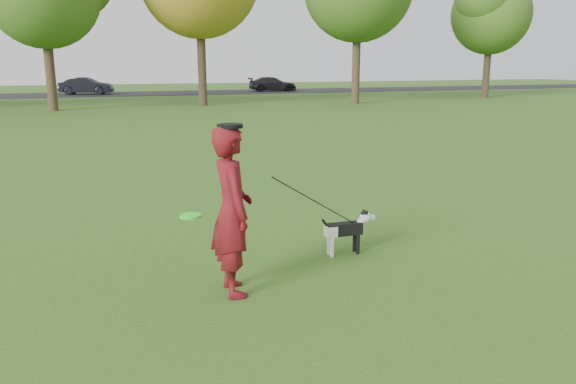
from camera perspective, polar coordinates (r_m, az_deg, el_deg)
name	(u,v)px	position (r m, az deg, el deg)	size (l,w,h in m)	color
ground	(285,270)	(6.95, -0.29, -7.93)	(120.00, 120.00, 0.00)	#285116
road	(120,94)	(46.25, -16.71, 9.52)	(120.00, 7.00, 0.02)	black
man	(232,211)	(6.06, -5.73, -1.95)	(0.68, 0.44, 1.86)	#5E0D15
dog	(348,228)	(7.45, 6.11, -3.61)	(0.78, 0.16, 0.59)	black
car_mid	(86,86)	(46.18, -19.83, 10.10)	(1.36, 3.89, 1.28)	black
car_right	(273,84)	(48.43, -1.58, 10.91)	(1.65, 4.06, 1.18)	black
man_held_items	(318,203)	(6.73, 3.04, -1.11)	(2.42, 0.94, 1.47)	#20FF23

